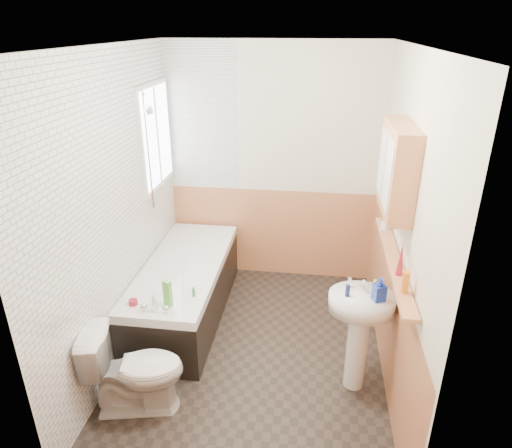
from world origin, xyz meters
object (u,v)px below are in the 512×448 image
(medicine_cabinet, at_px, (397,169))
(pine_shelf, at_px, (394,260))
(bathtub, at_px, (185,288))
(sink, at_px, (360,322))
(toilet, at_px, (135,370))

(medicine_cabinet, bearing_deg, pine_shelf, -80.56)
(pine_shelf, bearing_deg, bathtub, 159.63)
(sink, relative_size, medicine_cabinet, 1.38)
(sink, xyz_separation_m, pine_shelf, (0.20, 0.09, 0.49))
(toilet, bearing_deg, bathtub, -13.16)
(sink, distance_m, medicine_cabinet, 1.16)
(pine_shelf, xyz_separation_m, medicine_cabinet, (-0.03, 0.17, 0.63))
(bathtub, relative_size, sink, 1.89)
(sink, bearing_deg, bathtub, 150.47)
(medicine_cabinet, bearing_deg, bathtub, 164.30)
(bathtub, xyz_separation_m, toilet, (-0.03, -1.20, 0.05))
(toilet, bearing_deg, sink, -86.13)
(toilet, height_order, pine_shelf, pine_shelf)
(pine_shelf, bearing_deg, toilet, -163.31)
(medicine_cabinet, bearing_deg, toilet, -158.24)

